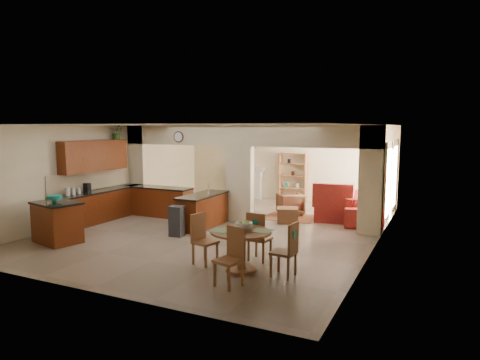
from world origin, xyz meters
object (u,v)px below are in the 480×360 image
at_px(kitchen_island, 57,222).
at_px(dining_table, 241,245).
at_px(armchair, 290,204).
at_px(sofa, 365,207).

bearing_deg(kitchen_island, dining_table, 13.24).
bearing_deg(armchair, sofa, 148.32).
bearing_deg(sofa, kitchen_island, 124.32).
xyz_separation_m(kitchen_island, dining_table, (4.86, 0.02, 0.03)).
bearing_deg(dining_table, kitchen_island, -179.75).
bearing_deg(armchair, dining_table, 60.89).
relative_size(dining_table, sofa, 0.44).
relative_size(sofa, armchair, 3.55).
xyz_separation_m(sofa, armchair, (-2.24, -0.26, -0.05)).
height_order(sofa, armchair, sofa).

